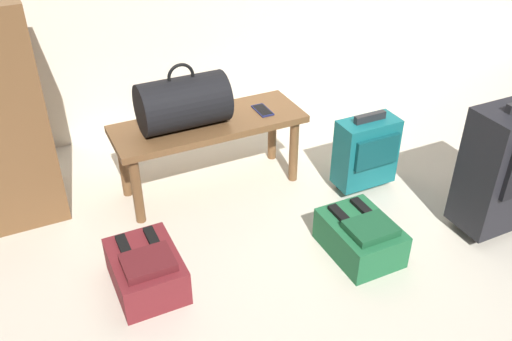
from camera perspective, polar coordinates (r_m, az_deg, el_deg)
ground_plane at (r=2.76m, az=11.11°, el=-6.91°), size 6.60×6.60×0.00m
bench at (r=2.90m, az=-4.87°, el=4.02°), size 1.00×0.36×0.41m
duffel_bag_black at (r=2.77m, az=-7.56°, el=6.97°), size 0.44×0.26×0.34m
cell_phone at (r=2.95m, az=0.68°, el=6.25°), size 0.07×0.14×0.01m
suitcase_upright_charcoal at (r=2.86m, az=24.97°, el=0.49°), size 0.47×0.26×0.70m
suitcase_small_teal at (r=2.98m, az=11.32°, el=1.94°), size 0.32×0.19×0.46m
backpack_maroon at (r=2.46m, az=-11.28°, el=-10.03°), size 0.28×0.38×0.21m
backpack_green at (r=2.63m, az=10.74°, el=-6.71°), size 0.28×0.38×0.21m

